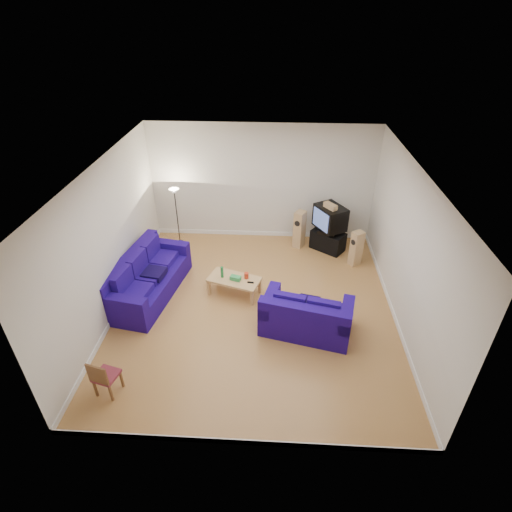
# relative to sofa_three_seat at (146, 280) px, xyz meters

# --- Properties ---
(room) EXTENTS (6.01, 6.51, 3.21)m
(room) POSITION_rel_sofa_three_seat_xyz_m (2.52, -0.38, 1.18)
(room) COLOR brown
(room) RESTS_ON ground
(sofa_three_seat) EXTENTS (1.51, 2.65, 0.97)m
(sofa_three_seat) POSITION_rel_sofa_three_seat_xyz_m (0.00, 0.00, 0.00)
(sofa_three_seat) COLOR #190661
(sofa_three_seat) RESTS_ON ground
(sofa_loveseat) EXTENTS (1.97, 1.38, 0.89)m
(sofa_loveseat) POSITION_rel_sofa_three_seat_xyz_m (3.59, -1.06, -0.02)
(sofa_loveseat) COLOR #190661
(sofa_loveseat) RESTS_ON ground
(coffee_table) EXTENTS (1.28, 0.91, 0.42)m
(coffee_table) POSITION_rel_sofa_three_seat_xyz_m (2.02, 0.10, 0.01)
(coffee_table) COLOR tan
(coffee_table) RESTS_ON ground
(bottle) EXTENTS (0.07, 0.07, 0.27)m
(bottle) POSITION_rel_sofa_three_seat_xyz_m (1.74, 0.14, 0.20)
(bottle) COLOR #197233
(bottle) RESTS_ON coffee_table
(tissue_box) EXTENTS (0.26, 0.19, 0.10)m
(tissue_box) POSITION_rel_sofa_three_seat_xyz_m (2.05, 0.05, 0.11)
(tissue_box) COLOR green
(tissue_box) RESTS_ON coffee_table
(red_canister) EXTENTS (0.11, 0.11, 0.14)m
(red_canister) POSITION_rel_sofa_three_seat_xyz_m (2.29, 0.13, 0.13)
(red_canister) COLOR red
(red_canister) RESTS_ON coffee_table
(remote) EXTENTS (0.15, 0.06, 0.02)m
(remote) POSITION_rel_sofa_three_seat_xyz_m (2.40, -0.04, 0.07)
(remote) COLOR black
(remote) RESTS_ON coffee_table
(tv_stand) EXTENTS (0.99, 0.90, 0.53)m
(tv_stand) POSITION_rel_sofa_three_seat_xyz_m (4.34, 2.19, -0.09)
(tv_stand) COLOR black
(tv_stand) RESTS_ON ground
(av_receiver) EXTENTS (0.55, 0.51, 0.10)m
(av_receiver) POSITION_rel_sofa_three_seat_xyz_m (4.29, 2.15, 0.22)
(av_receiver) COLOR black
(av_receiver) RESTS_ON tv_stand
(television) EXTENTS (0.91, 0.99, 0.62)m
(television) POSITION_rel_sofa_three_seat_xyz_m (4.34, 2.23, 0.59)
(television) COLOR black
(television) RESTS_ON av_receiver
(centre_speaker) EXTENTS (0.35, 0.39, 0.13)m
(centre_speaker) POSITION_rel_sofa_three_seat_xyz_m (4.30, 2.13, 0.96)
(centre_speaker) COLOR tan
(centre_speaker) RESTS_ON television
(speaker_left) EXTENTS (0.36, 0.39, 1.04)m
(speaker_left) POSITION_rel_sofa_three_seat_xyz_m (3.56, 2.31, 0.16)
(speaker_left) COLOR tan
(speaker_left) RESTS_ON ground
(speaker_right) EXTENTS (0.35, 0.33, 0.94)m
(speaker_right) POSITION_rel_sofa_three_seat_xyz_m (4.97, 1.50, 0.11)
(speaker_right) COLOR tan
(speaker_right) RESTS_ON ground
(floor_lamp) EXTENTS (0.28, 0.28, 1.62)m
(floor_lamp) POSITION_rel_sofa_three_seat_xyz_m (0.25, 2.32, 0.98)
(floor_lamp) COLOR black
(floor_lamp) RESTS_ON ground
(dining_chair) EXTENTS (0.46, 0.46, 0.79)m
(dining_chair) POSITION_rel_sofa_three_seat_xyz_m (0.12, -2.82, 0.08)
(dining_chair) COLOR brown
(dining_chair) RESTS_ON ground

